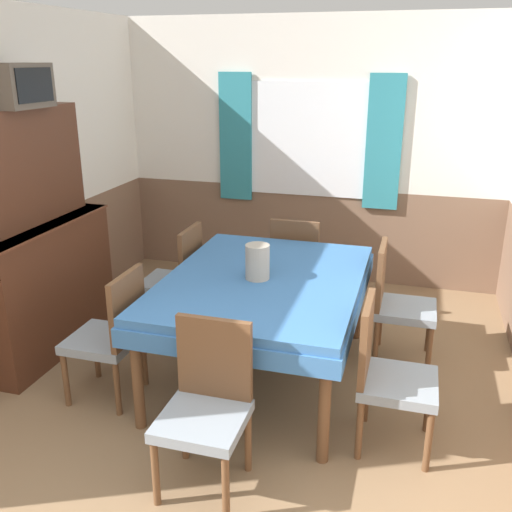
# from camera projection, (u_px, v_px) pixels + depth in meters

# --- Properties ---
(wall_back) EXTENTS (4.21, 0.10, 2.60)m
(wall_back) POSITION_uv_depth(u_px,v_px,m) (310.00, 152.00, 5.69)
(wall_back) COLOR white
(wall_back) RESTS_ON ground_plane
(wall_left) EXTENTS (0.05, 4.42, 2.60)m
(wall_left) POSITION_uv_depth(u_px,v_px,m) (10.00, 182.00, 4.36)
(wall_left) COLOR white
(wall_left) RESTS_ON ground_plane
(dining_table) EXTENTS (1.34, 1.79, 0.77)m
(dining_table) POSITION_uv_depth(u_px,v_px,m) (263.00, 291.00, 3.96)
(dining_table) COLOR #386BA8
(dining_table) RESTS_ON ground_plane
(chair_right_far) EXTENTS (0.44, 0.44, 0.91)m
(chair_right_far) POSITION_uv_depth(u_px,v_px,m) (397.00, 300.00, 4.27)
(chair_right_far) COLOR brown
(chair_right_far) RESTS_ON ground_plane
(chair_left_near) EXTENTS (0.44, 0.44, 0.91)m
(chair_left_near) POSITION_uv_depth(u_px,v_px,m) (112.00, 332.00, 3.77)
(chair_left_near) COLOR brown
(chair_left_near) RESTS_ON ground_plane
(chair_left_far) EXTENTS (0.44, 0.44, 0.91)m
(chair_left_far) POSITION_uv_depth(u_px,v_px,m) (177.00, 276.00, 4.74)
(chair_left_far) COLOR brown
(chair_left_far) RESTS_ON ground_plane
(chair_head_near) EXTENTS (0.44, 0.44, 0.91)m
(chair_head_near) POSITION_uv_depth(u_px,v_px,m) (207.00, 402.00, 3.01)
(chair_head_near) COLOR brown
(chair_head_near) RESTS_ON ground_plane
(chair_head_window) EXTENTS (0.44, 0.44, 0.91)m
(chair_head_window) POSITION_uv_depth(u_px,v_px,m) (297.00, 263.00, 5.03)
(chair_head_window) COLOR brown
(chair_head_window) RESTS_ON ground_plane
(chair_right_near) EXTENTS (0.44, 0.44, 0.91)m
(chair_right_near) POSITION_uv_depth(u_px,v_px,m) (387.00, 371.00, 3.30)
(chair_right_near) COLOR brown
(chair_right_near) RESTS_ON ground_plane
(sideboard) EXTENTS (0.46, 1.35, 1.87)m
(sideboard) POSITION_uv_depth(u_px,v_px,m) (36.00, 254.00, 4.34)
(sideboard) COLOR #4C2819
(sideboard) RESTS_ON ground_plane
(tv) EXTENTS (0.29, 0.46, 0.30)m
(tv) POSITION_uv_depth(u_px,v_px,m) (17.00, 86.00, 3.93)
(tv) COLOR #51473D
(tv) RESTS_ON sideboard
(vase) EXTENTS (0.17, 0.17, 0.24)m
(vase) POSITION_uv_depth(u_px,v_px,m) (257.00, 262.00, 3.86)
(vase) COLOR #A39989
(vase) RESTS_ON dining_table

